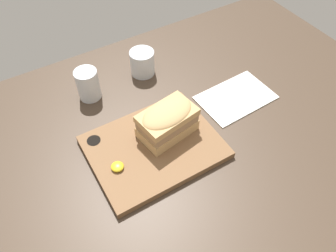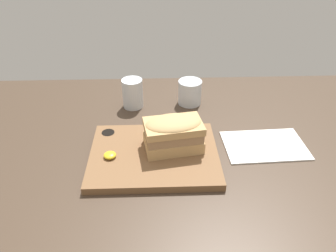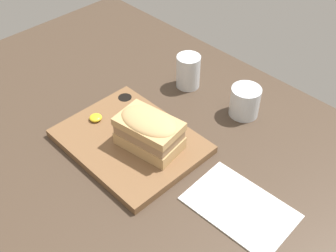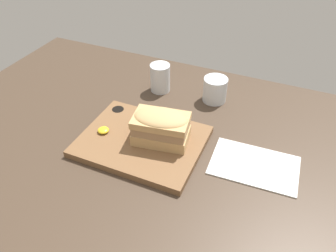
{
  "view_description": "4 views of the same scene",
  "coord_description": "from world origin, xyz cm",
  "px_view_note": "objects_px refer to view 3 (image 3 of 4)",
  "views": [
    {
      "loc": [
        -28.75,
        -39.77,
        70.96
      ],
      "look_at": [
        -1.5,
        5.95,
        7.6
      ],
      "focal_mm": 35.0,
      "sensor_mm": 36.0,
      "label": 1
    },
    {
      "loc": [
        -5.03,
        -60.63,
        55.95
      ],
      "look_at": [
        -2.51,
        7.54,
        10.2
      ],
      "focal_mm": 35.0,
      "sensor_mm": 36.0,
      "label": 2
    },
    {
      "loc": [
        51.14,
        -38.34,
        72.6
      ],
      "look_at": [
        1.09,
        10.53,
        9.14
      ],
      "focal_mm": 45.0,
      "sensor_mm": 36.0,
      "label": 3
    },
    {
      "loc": [
        26.72,
        -52.91,
        62.38
      ],
      "look_at": [
        0.7,
        7.07,
        9.12
      ],
      "focal_mm": 35.0,
      "sensor_mm": 36.0,
      "label": 4
    }
  ],
  "objects_px": {
    "sandwich": "(149,130)",
    "wine_glass": "(245,103)",
    "water_glass": "(188,73)",
    "napkin": "(240,207)",
    "serving_board": "(130,141)"
  },
  "relations": [
    {
      "from": "sandwich",
      "to": "wine_glass",
      "type": "height_order",
      "value": "sandwich"
    },
    {
      "from": "serving_board",
      "to": "sandwich",
      "type": "xyz_separation_m",
      "value": [
        0.05,
        0.02,
        0.06
      ]
    },
    {
      "from": "water_glass",
      "to": "wine_glass",
      "type": "relative_size",
      "value": 1.19
    },
    {
      "from": "sandwich",
      "to": "water_glass",
      "type": "bearing_deg",
      "value": 115.02
    },
    {
      "from": "sandwich",
      "to": "wine_glass",
      "type": "distance_m",
      "value": 0.27
    },
    {
      "from": "water_glass",
      "to": "wine_glass",
      "type": "bearing_deg",
      "value": 4.49
    },
    {
      "from": "water_glass",
      "to": "wine_glass",
      "type": "xyz_separation_m",
      "value": [
        0.18,
        0.01,
        -0.0
      ]
    },
    {
      "from": "sandwich",
      "to": "napkin",
      "type": "relative_size",
      "value": 0.7
    },
    {
      "from": "serving_board",
      "to": "wine_glass",
      "type": "xyz_separation_m",
      "value": [
        0.12,
        0.28,
        0.03
      ]
    },
    {
      "from": "serving_board",
      "to": "water_glass",
      "type": "relative_size",
      "value": 3.49
    },
    {
      "from": "wine_glass",
      "to": "napkin",
      "type": "distance_m",
      "value": 0.31
    },
    {
      "from": "water_glass",
      "to": "serving_board",
      "type": "bearing_deg",
      "value": -76.14
    },
    {
      "from": "sandwich",
      "to": "napkin",
      "type": "distance_m",
      "value": 0.26
    },
    {
      "from": "wine_glass",
      "to": "napkin",
      "type": "bearing_deg",
      "value": -53.1
    },
    {
      "from": "wine_glass",
      "to": "napkin",
      "type": "relative_size",
      "value": 0.35
    }
  ]
}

